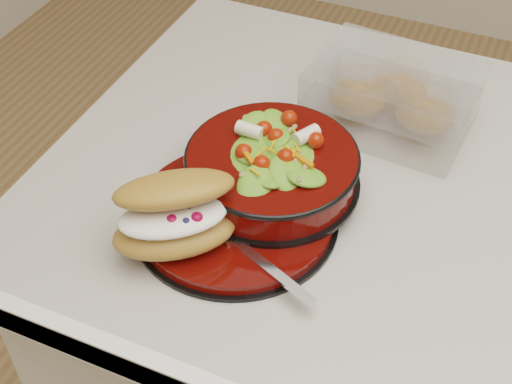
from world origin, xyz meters
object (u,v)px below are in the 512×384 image
at_px(dinner_plate, 236,215).
at_px(fork, 256,258).
at_px(salad_bowl, 272,163).
at_px(croissant, 175,215).
at_px(pastry_box, 392,97).

relative_size(dinner_plate, fork, 1.60).
bearing_deg(fork, salad_bowl, 37.47).
relative_size(dinner_plate, croissant, 1.59).
height_order(salad_bowl, pastry_box, salad_bowl).
relative_size(salad_bowl, croissant, 1.39).
xyz_separation_m(dinner_plate, croissant, (-0.04, -0.07, 0.05)).
relative_size(croissant, pastry_box, 0.70).
height_order(dinner_plate, pastry_box, pastry_box).
bearing_deg(salad_bowl, croissant, -115.14).
height_order(dinner_plate, salad_bowl, salad_bowl).
height_order(fork, pastry_box, pastry_box).
distance_m(salad_bowl, fork, 0.14).
bearing_deg(fork, pastry_box, 11.85).
xyz_separation_m(fork, pastry_box, (0.07, 0.34, 0.02)).
xyz_separation_m(salad_bowl, croissant, (-0.06, -0.14, 0.01)).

